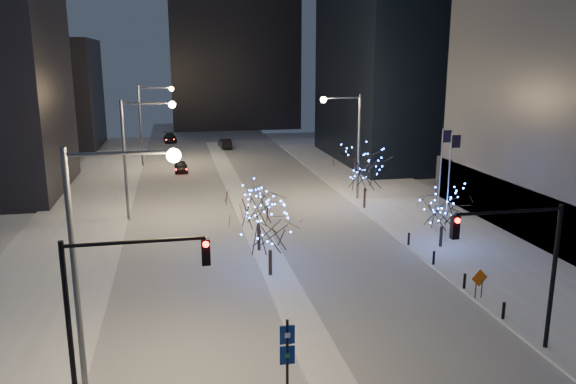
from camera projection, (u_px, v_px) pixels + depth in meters
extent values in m
cube|color=#9DA1AB|center=(237.00, 193.00, 56.45)|extent=(20.00, 130.00, 0.02)
cube|color=white|center=(243.00, 205.00, 51.67)|extent=(2.00, 80.00, 0.15)
cube|color=white|center=(444.00, 226.00, 45.05)|extent=(10.00, 90.00, 0.15)
cube|color=white|center=(63.00, 250.00, 39.41)|extent=(8.00, 90.00, 0.15)
cube|color=black|center=(34.00, 95.00, 82.90)|extent=(18.00, 16.00, 16.00)
cube|color=black|center=(232.00, 17.00, 107.08)|extent=(24.00, 14.00, 42.00)
cylinder|color=#595E66|center=(75.00, 274.00, 21.89)|extent=(0.24, 0.24, 10.00)
cylinder|color=#595E66|center=(120.00, 153.00, 21.19)|extent=(4.00, 0.16, 0.16)
sphere|color=#FFC67F|center=(174.00, 155.00, 21.61)|extent=(0.56, 0.56, 0.56)
cylinder|color=#595E66|center=(125.00, 162.00, 45.72)|extent=(0.24, 0.24, 10.00)
cylinder|color=#595E66|center=(147.00, 103.00, 45.02)|extent=(4.00, 0.16, 0.16)
sphere|color=#FFC67F|center=(172.00, 105.00, 45.44)|extent=(0.56, 0.56, 0.56)
cylinder|color=#595E66|center=(140.00, 126.00, 69.55)|extent=(0.24, 0.24, 10.00)
cylinder|color=#595E66|center=(155.00, 88.00, 68.85)|extent=(4.00, 0.16, 0.16)
sphere|color=#FFC67F|center=(172.00, 89.00, 69.27)|extent=(0.56, 0.56, 0.56)
cylinder|color=#595E66|center=(359.00, 148.00, 52.66)|extent=(0.24, 0.24, 10.00)
cylinder|color=#595E66|center=(342.00, 98.00, 51.23)|extent=(3.50, 0.16, 0.16)
sphere|color=#FFC67F|center=(323.00, 100.00, 50.93)|extent=(0.56, 0.56, 0.56)
cylinder|color=black|center=(70.00, 333.00, 20.33)|extent=(0.20, 0.20, 7.00)
cylinder|color=black|center=(135.00, 242.00, 20.05)|extent=(5.00, 0.14, 0.14)
cube|color=black|center=(206.00, 252.00, 20.67)|extent=(0.32, 0.28, 1.00)
sphere|color=#FF0C05|center=(206.00, 244.00, 20.41)|extent=(0.22, 0.22, 0.22)
cylinder|color=black|center=(553.00, 279.00, 25.27)|extent=(0.20, 0.20, 7.00)
cylinder|color=black|center=(510.00, 212.00, 24.02)|extent=(5.00, 0.14, 0.14)
cube|color=black|center=(455.00, 227.00, 23.66)|extent=(0.32, 0.28, 1.00)
sphere|color=#FF0C05|center=(458.00, 221.00, 23.41)|extent=(0.22, 0.22, 0.22)
cylinder|color=silver|center=(448.00, 189.00, 39.90)|extent=(0.10, 0.10, 8.00)
cube|color=black|center=(456.00, 141.00, 39.18)|extent=(0.70, 0.03, 0.90)
cylinder|color=silver|center=(440.00, 181.00, 42.40)|extent=(0.10, 0.10, 8.00)
cube|color=black|center=(447.00, 136.00, 41.68)|extent=(0.70, 0.03, 0.90)
cylinder|color=black|center=(504.00, 311.00, 28.75)|extent=(0.16, 0.16, 0.90)
cylinder|color=black|center=(465.00, 281.00, 32.56)|extent=(0.16, 0.16, 0.90)
cylinder|color=black|center=(434.00, 258.00, 36.37)|extent=(0.16, 0.16, 0.90)
cylinder|color=black|center=(409.00, 239.00, 40.18)|extent=(0.16, 0.16, 0.90)
imported|color=black|center=(181.00, 167.00, 66.75)|extent=(1.56, 3.80, 1.29)
imported|color=black|center=(225.00, 143.00, 84.43)|extent=(1.86, 4.58, 1.48)
imported|color=black|center=(170.00, 138.00, 90.58)|extent=(2.26, 4.91, 1.39)
cylinder|color=black|center=(270.00, 263.00, 34.57)|extent=(0.22, 0.22, 1.58)
cylinder|color=black|center=(259.00, 237.00, 39.01)|extent=(0.22, 0.22, 1.88)
cylinder|color=black|center=(441.00, 237.00, 39.79)|extent=(0.22, 0.22, 1.46)
cylinder|color=black|center=(365.00, 198.00, 50.14)|extent=(0.22, 0.22, 1.80)
cylinder|color=black|center=(287.00, 359.00, 22.01)|extent=(0.12, 0.12, 3.38)
cube|color=navy|center=(287.00, 335.00, 21.76)|extent=(0.60, 0.09, 0.77)
cube|color=navy|center=(287.00, 355.00, 21.96)|extent=(0.60, 0.09, 0.77)
cylinder|color=black|center=(476.00, 290.00, 31.22)|extent=(0.06, 0.06, 1.01)
cylinder|color=black|center=(482.00, 289.00, 31.29)|extent=(0.06, 0.06, 1.01)
cube|color=orange|center=(480.00, 278.00, 31.09)|extent=(1.03, 0.17, 1.04)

